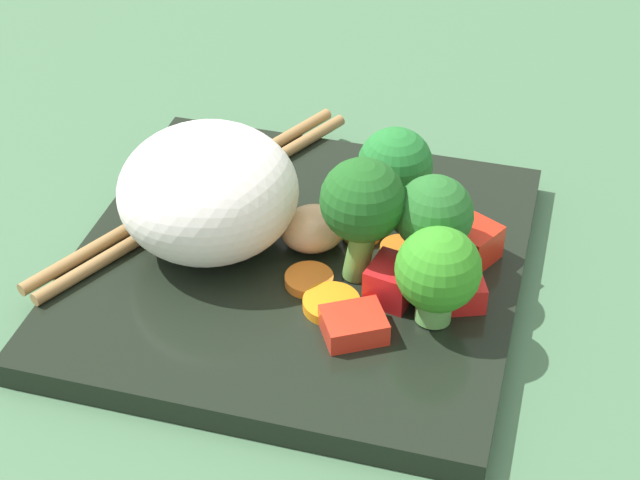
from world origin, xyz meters
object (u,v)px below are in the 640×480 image
carrot_slice_0 (331,304)px  rice_mound (208,193)px  broccoli_floret_2 (434,219)px  chopstick_pair (199,196)px  square_plate (299,266)px

carrot_slice_0 → rice_mound: bearing=-116.3°
rice_mound → carrot_slice_0: size_ratio=3.29×
rice_mound → carrot_slice_0: 8.87cm
broccoli_floret_2 → chopstick_pair: size_ratio=0.28×
carrot_slice_0 → chopstick_pair: size_ratio=0.14×
rice_mound → broccoli_floret_2: 11.93cm
rice_mound → broccoli_floret_2: size_ratio=1.61×
rice_mound → chopstick_pair: bearing=-153.4°
square_plate → carrot_slice_0: size_ratio=8.10×
square_plate → broccoli_floret_2: (0.04, 7.09, 4.36)cm
chopstick_pair → square_plate: bearing=90.8°
broccoli_floret_2 → square_plate: bearing=-90.3°
square_plate → chopstick_pair: bearing=-119.1°
square_plate → rice_mound: (0.10, -4.84, 4.23)cm
rice_mound → carrot_slice_0: rice_mound is taller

